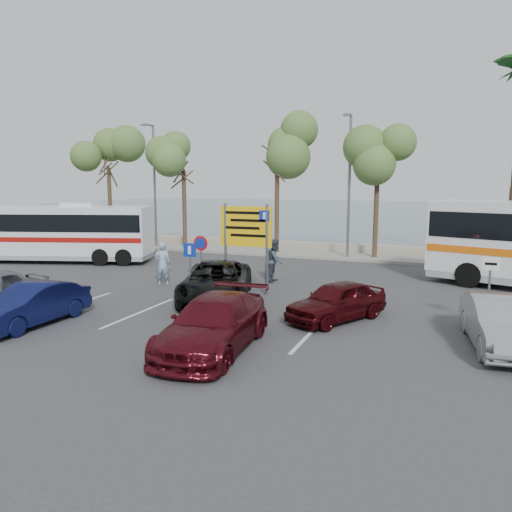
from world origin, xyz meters
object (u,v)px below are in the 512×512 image
at_px(direction_sign, 246,233).
at_px(pedestrian_far, 275,260).
at_px(street_lamp_right, 349,179).
at_px(car_blue, 31,304).
at_px(car_red, 337,301).
at_px(suv_black, 216,282).
at_px(pedestrian_near, 163,264).
at_px(car_maroon, 214,324).
at_px(street_lamp_left, 154,180).
at_px(car_silver_b, 500,323).
at_px(coach_bus_left, 55,235).

relative_size(direction_sign, pedestrian_far, 1.87).
height_order(street_lamp_right, direction_sign, street_lamp_right).
bearing_deg(car_blue, car_red, 25.41).
relative_size(direction_sign, car_blue, 0.90).
xyz_separation_m(street_lamp_right, car_red, (2.30, -12.93, -3.96)).
bearing_deg(car_red, direction_sign, 177.34).
relative_size(suv_black, pedestrian_near, 2.80).
bearing_deg(suv_black, car_maroon, -84.13).
relative_size(street_lamp_left, car_red, 2.14).
bearing_deg(direction_sign, suv_black, -106.55).
relative_size(street_lamp_right, car_blue, 2.01).
bearing_deg(car_silver_b, pedestrian_far, 135.63).
height_order(car_blue, pedestrian_near, pedestrian_near).
bearing_deg(pedestrian_near, pedestrian_far, -171.60).
relative_size(street_lamp_right, direction_sign, 2.23).
xyz_separation_m(direction_sign, suv_black, (-0.50, -1.70, -1.69)).
xyz_separation_m(street_lamp_left, pedestrian_near, (7.05, -10.25, -3.65)).
xyz_separation_m(direction_sign, pedestrian_near, (-3.96, 0.07, -1.48)).
height_order(car_blue, car_maroon, car_maroon).
bearing_deg(car_silver_b, car_red, 158.70).
distance_m(car_maroon, pedestrian_far, 9.49).
xyz_separation_m(street_lamp_left, car_blue, (6.52, -17.02, -3.94)).
relative_size(coach_bus_left, pedestrian_near, 5.72).
xyz_separation_m(street_lamp_left, car_maroon, (12.90, -17.02, -3.89)).
bearing_deg(suv_black, street_lamp_left, 111.37).
relative_size(suv_black, car_silver_b, 1.26).
distance_m(suv_black, pedestrian_near, 3.88).
xyz_separation_m(direction_sign, pedestrian_far, (0.29, 2.65, -1.47)).
relative_size(car_maroon, car_red, 1.31).
distance_m(car_blue, car_maroon, 6.38).
bearing_deg(coach_bus_left, pedestrian_far, -2.80).
relative_size(car_blue, pedestrian_near, 2.10).
distance_m(street_lamp_right, car_blue, 18.63).
relative_size(street_lamp_right, car_silver_b, 1.89).
bearing_deg(suv_black, car_red, -30.54).
bearing_deg(street_lamp_left, car_blue, -69.05).
xyz_separation_m(car_red, suv_black, (-4.80, 0.91, 0.10)).
bearing_deg(street_lamp_right, coach_bus_left, -154.92).
bearing_deg(direction_sign, coach_bus_left, 165.75).
distance_m(street_lamp_right, suv_black, 12.87).
height_order(street_lamp_right, coach_bus_left, street_lamp_right).
height_order(street_lamp_right, car_red, street_lamp_right).
bearing_deg(pedestrian_near, car_blue, 62.62).
xyz_separation_m(street_lamp_left, coach_bus_left, (-2.00, -7.02, -3.05)).
relative_size(coach_bus_left, car_red, 2.90).
distance_m(coach_bus_left, car_red, 18.31).
xyz_separation_m(street_lamp_left, suv_black, (10.50, -12.02, -3.86)).
bearing_deg(street_lamp_left, car_maroon, -52.84).
relative_size(pedestrian_near, pedestrian_far, 0.99).
height_order(direction_sign, coach_bus_left, direction_sign).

